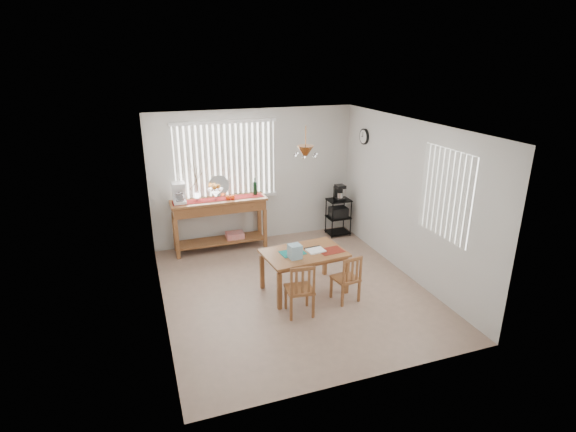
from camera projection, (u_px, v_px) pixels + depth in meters
name	position (u px, v px, depth m)	size (l,w,h in m)	color
ground	(293.00, 290.00, 7.18)	(4.00, 4.50, 0.01)	tan
room_shell	(294.00, 188.00, 6.62)	(4.20, 4.70, 2.70)	silver
sideboard	(220.00, 212.00, 8.45)	(1.77, 0.50, 1.00)	brown
sideboard_items	(202.00, 193.00, 8.23)	(1.69, 0.43, 0.76)	maroon
wire_cart	(338.00, 214.00, 9.22)	(0.45, 0.36, 0.76)	black
cart_items	(339.00, 193.00, 9.07)	(0.18, 0.22, 0.31)	black
dining_table	(304.00, 256.00, 6.95)	(1.31, 0.91, 0.67)	brown
table_items	(300.00, 251.00, 6.76)	(0.99, 0.43, 0.21)	#157873
chair_left	(300.00, 290.00, 6.36)	(0.41, 0.41, 0.82)	brown
chair_right	(347.00, 279.00, 6.73)	(0.40, 0.40, 0.76)	brown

